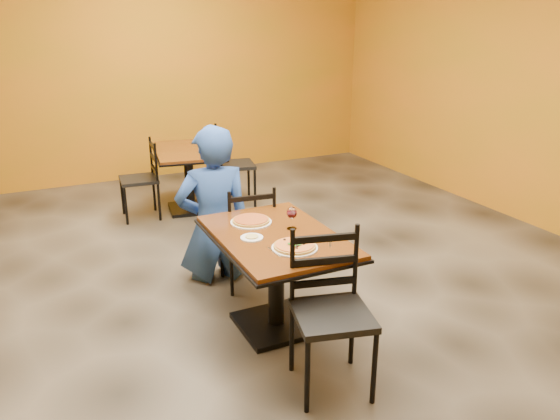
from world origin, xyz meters
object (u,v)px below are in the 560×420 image
diner (213,203)px  wine_glass (292,217)px  chair_second_right (235,165)px  side_plate (252,238)px  chair_main_near (332,316)px  chair_second_left (139,180)px  table_second (188,166)px  plate_far (251,222)px  pizza_far (251,220)px  pizza_main (295,246)px  table_main (276,259)px  chair_main_far (247,234)px  plate_main (295,248)px

diner → wine_glass: 1.02m
chair_second_right → side_plate: 2.99m
chair_main_near → wine_glass: chair_main_near is taller
chair_main_near → chair_second_left: (-0.42, 3.61, -0.05)m
table_second → wine_glass: 2.79m
plate_far → pizza_far: bearing=135.0°
chair_second_left → pizza_main: (0.41, -3.10, 0.32)m
table_main → chair_second_right: (0.77, 2.82, -0.07)m
chair_main_near → wine_glass: bearing=94.5°
table_second → side_plate: 2.85m
chair_main_far → pizza_main: bearing=93.2°
chair_main_near → wine_glass: (0.14, 0.83, 0.34)m
chair_main_far → table_main: bearing=91.3°
chair_second_right → table_main: bearing=176.0°
table_main → plate_main: 0.34m
table_main → chair_main_near: bearing=-89.3°
chair_main_far → chair_second_right: (0.69, 2.07, 0.03)m
table_main → chair_second_right: bearing=74.7°
chair_main_near → pizza_main: 0.57m
table_second → pizza_main: size_ratio=4.30×
pizza_main → chair_second_right: bearing=76.1°
diner → side_plate: diner is taller
table_main → side_plate: bearing=178.1°
diner → plate_main: 1.30m
table_main → chair_second_right: chair_second_right is taller
chair_main_far → chair_second_right: 2.18m
chair_main_near → chair_second_right: size_ratio=1.03×
chair_second_left → chair_second_right: bearing=94.3°
chair_second_right → pizza_far: chair_second_right is taller
diner → pizza_far: diner is taller
chair_main_near → side_plate: (-0.19, 0.79, 0.25)m
chair_second_left → pizza_main: 3.15m
table_second → plate_main: (-0.18, -3.10, 0.20)m
plate_main → plate_far: 0.58m
table_main → wine_glass: size_ratio=6.83×
table_main → table_second: size_ratio=1.01×
chair_second_left → side_plate: (0.22, -2.82, 0.30)m
diner → chair_main_near: bearing=100.6°
table_second → chair_second_left: (-0.59, 0.00, -0.10)m
table_main → diner: bearing=97.0°
chair_main_near → pizza_far: 1.11m
table_main → chair_second_left: bearing=98.2°
pizza_main → wine_glass: size_ratio=1.58×
wine_glass → plate_main: bearing=-113.5°
plate_main → plate_far: (-0.08, 0.57, 0.00)m
chair_main_far → plate_far: bearing=79.4°
chair_main_far → plate_main: size_ratio=2.94×
plate_far → side_plate: 0.31m
pizza_main → plate_main: bearing=0.0°
chair_second_left → wine_glass: 2.86m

